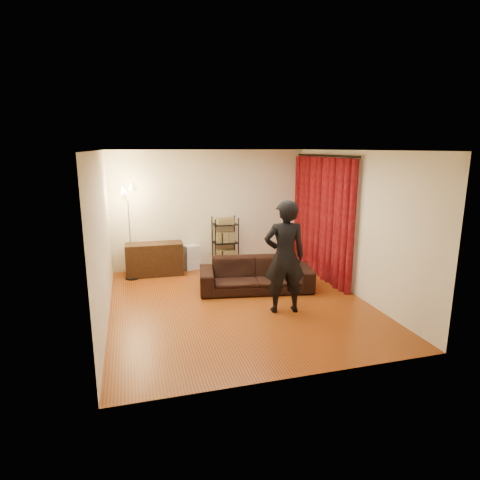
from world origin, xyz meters
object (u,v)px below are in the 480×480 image
object	(u,v)px
media_cabinet	(155,259)
storage_boxes	(192,257)
sofa	(256,275)
wire_shelf	(225,242)
floor_lamp	(130,233)
person	(285,257)

from	to	relation	value
media_cabinet	storage_boxes	size ratio (longest dim) A/B	2.15
storage_boxes	sofa	bearing A→B (deg)	-60.33
sofa	storage_boxes	world-z (taller)	sofa
sofa	wire_shelf	world-z (taller)	wire_shelf
sofa	storage_boxes	xyz separation A→B (m)	(-0.99, 1.74, -0.03)
sofa	storage_boxes	size ratio (longest dim) A/B	3.83
floor_lamp	media_cabinet	bearing A→B (deg)	15.45
storage_boxes	wire_shelf	distance (m)	0.84
storage_boxes	floor_lamp	size ratio (longest dim) A/B	0.28
person	storage_boxes	distance (m)	3.14
person	media_cabinet	xyz separation A→B (m)	(-1.99, 2.64, -0.61)
media_cabinet	storage_boxes	bearing A→B (deg)	15.72
sofa	floor_lamp	bearing A→B (deg)	158.55
sofa	wire_shelf	size ratio (longest dim) A/B	1.84
person	wire_shelf	size ratio (longest dim) A/B	1.63
storage_boxes	wire_shelf	bearing A→B (deg)	-2.56
storage_boxes	floor_lamp	bearing A→B (deg)	-165.47
sofa	wire_shelf	bearing A→B (deg)	106.23
person	storage_boxes	world-z (taller)	person
sofa	person	bearing A→B (deg)	-73.19
person	wire_shelf	distance (m)	2.86
person	media_cabinet	distance (m)	3.36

